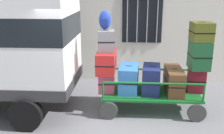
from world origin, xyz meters
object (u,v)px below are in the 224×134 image
at_px(suitcase_left_bottom, 106,81).
at_px(suitcase_left_top, 106,41).
at_px(suitcase_midleft_bottom, 129,78).
at_px(suitcase_midright_bottom, 174,80).
at_px(luggage_cart, 150,95).
at_px(suitcase_left_middle, 107,61).
at_px(suitcase_right_middle, 199,55).
at_px(suitcase_right_top, 202,32).
at_px(suitcase_center_bottom, 151,79).
at_px(backpack, 105,20).
at_px(suitcase_right_bottom, 196,80).

relative_size(suitcase_left_bottom, suitcase_left_top, 1.02).
relative_size(suitcase_midleft_bottom, suitcase_midright_bottom, 0.86).
relative_size(luggage_cart, suitcase_left_middle, 2.45).
bearing_deg(luggage_cart, suitcase_right_middle, -1.14).
distance_m(suitcase_left_middle, suitcase_midright_bottom, 1.66).
bearing_deg(suitcase_right_top, suitcase_midright_bottom, 177.25).
height_order(suitcase_center_bottom, suitcase_right_top, suitcase_right_top).
relative_size(suitcase_midleft_bottom, suitcase_right_middle, 1.34).
xyz_separation_m(suitcase_center_bottom, suitcase_midright_bottom, (0.53, 0.00, -0.03)).
height_order(suitcase_left_bottom, suitcase_center_bottom, suitcase_center_bottom).
bearing_deg(suitcase_left_top, luggage_cart, 2.06).
bearing_deg(suitcase_left_middle, suitcase_right_top, -0.71).
distance_m(suitcase_left_middle, suitcase_midleft_bottom, 0.69).
xyz_separation_m(luggage_cart, suitcase_midright_bottom, (0.53, 0.01, 0.37)).
relative_size(suitcase_right_top, backpack, 1.16).
height_order(suitcase_left_bottom, suitcase_midleft_bottom, suitcase_midleft_bottom).
bearing_deg(suitcase_center_bottom, luggage_cart, -90.00).
relative_size(suitcase_midleft_bottom, suitcase_right_top, 1.69).
xyz_separation_m(suitcase_left_bottom, suitcase_right_middle, (2.13, 0.02, 0.68)).
distance_m(suitcase_right_bottom, suitcase_right_middle, 0.63).
height_order(suitcase_midright_bottom, suitcase_right_middle, suitcase_right_middle).
bearing_deg(suitcase_left_middle, suitcase_midright_bottom, -0.02).
xyz_separation_m(luggage_cart, backpack, (-1.10, 0.03, 1.78)).
height_order(luggage_cart, suitcase_left_middle, suitcase_left_middle).
xyz_separation_m(suitcase_midright_bottom, suitcase_right_bottom, (0.53, 0.02, 0.01)).
bearing_deg(suitcase_midleft_bottom, suitcase_right_top, -1.78).
xyz_separation_m(suitcase_left_top, suitcase_midright_bottom, (1.60, 0.05, -0.95)).
bearing_deg(suitcase_left_top, suitcase_right_middle, 0.46).
distance_m(suitcase_midleft_bottom, suitcase_midright_bottom, 1.07).
bearing_deg(suitcase_midright_bottom, suitcase_left_bottom, -178.05).
relative_size(suitcase_left_middle, suitcase_left_top, 1.98).
bearing_deg(suitcase_right_middle, suitcase_left_middle, 179.02).
height_order(suitcase_left_bottom, suitcase_right_top, suitcase_right_top).
relative_size(suitcase_left_middle, backpack, 2.20).
relative_size(suitcase_right_bottom, suitcase_right_middle, 0.95).
distance_m(luggage_cart, backpack, 2.10).
bearing_deg(suitcase_left_top, backpack, 115.05).
xyz_separation_m(suitcase_left_top, suitcase_right_middle, (2.13, 0.02, -0.31)).
height_order(suitcase_left_middle, suitcase_center_bottom, suitcase_left_middle).
distance_m(suitcase_left_bottom, suitcase_right_top, 2.46).
bearing_deg(suitcase_midleft_bottom, suitcase_left_top, -171.75).
height_order(suitcase_left_top, suitcase_right_top, suitcase_right_top).
bearing_deg(suitcase_left_bottom, suitcase_midright_bottom, 1.95).
bearing_deg(backpack, suitcase_center_bottom, -1.20).
distance_m(suitcase_center_bottom, suitcase_right_top, 1.57).
xyz_separation_m(suitcase_left_top, suitcase_center_bottom, (1.07, 0.05, -0.92)).
bearing_deg(suitcase_right_bottom, suitcase_left_top, -178.07).
xyz_separation_m(luggage_cart, suitcase_right_top, (1.07, -0.01, 1.54)).
height_order(luggage_cart, suitcase_midright_bottom, suitcase_midright_bottom).
relative_size(suitcase_left_bottom, backpack, 1.13).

